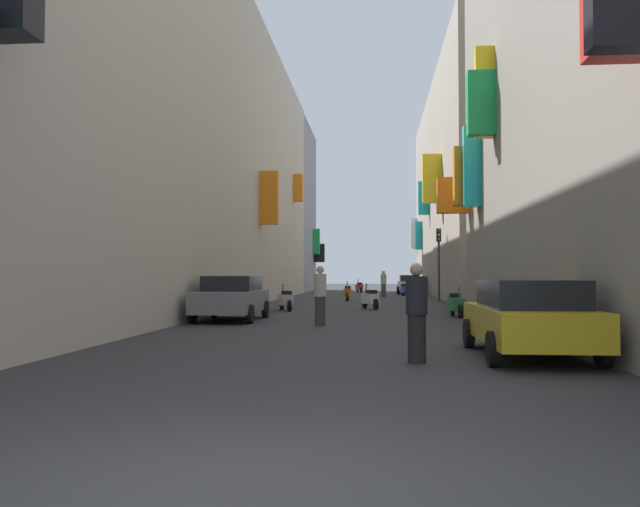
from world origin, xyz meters
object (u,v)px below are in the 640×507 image
Objects in this scene: scooter_red at (359,287)px; pedestrian_near_right at (320,296)px; parked_car_white at (409,284)px; scooter_blue at (405,289)px; scooter_orange at (348,293)px; parked_car_yellow at (528,316)px; parked_car_grey at (232,297)px; scooter_silver at (286,300)px; scooter_green at (456,304)px; pedestrian_crossing at (384,284)px; scooter_white at (370,299)px; pedestrian_near_left at (417,313)px; traffic_light_near_corner at (439,252)px.

pedestrian_near_right reaches higher than scooter_red.
parked_car_white reaches higher than scooter_blue.
parked_car_yellow is at bearing -79.95° from scooter_orange.
parked_car_grey is 2.37× the size of pedestrian_near_right.
parked_car_grey is 5.88m from scooter_silver.
scooter_red is (-4.28, 42.26, -0.30)m from parked_car_yellow.
pedestrian_crossing reaches higher than scooter_green.
scooter_orange is 0.98× the size of pedestrian_near_right.
scooter_green is 14.80m from scooter_orange.
parked_car_grey is 2.36× the size of scooter_silver.
scooter_white is at bearing -87.42° from scooter_red.
scooter_blue is at bearing 62.15° from pedestrian_crossing.
pedestrian_near_right is (-1.42, -9.33, 0.44)m from scooter_white.
scooter_blue is 35.44m from pedestrian_near_left.
pedestrian_near_right reaches higher than parked_car_white.
pedestrian_near_right is (-2.39, 8.03, 0.03)m from pedestrian_near_left.
parked_car_yellow is 2.41× the size of scooter_silver.
parked_car_grey reaches higher than scooter_blue.
scooter_red is 35.23m from pedestrian_near_right.
parked_car_grey is at bearing 119.09° from pedestrian_near_left.
scooter_blue is 27.64m from pedestrian_near_right.
pedestrian_near_left reaches higher than scooter_green.
scooter_white is at bearing 24.25° from scooter_silver.
traffic_light_near_corner is (0.69, 24.61, 2.06)m from parked_car_yellow.
scooter_silver is (-2.15, -10.73, 0.00)m from scooter_orange.
parked_car_white is 24.73m from scooter_silver.
pedestrian_near_left reaches higher than parked_car_yellow.
pedestrian_crossing is 1.03× the size of pedestrian_near_left.
scooter_green and scooter_silver have the same top height.
pedestrian_near_left is 0.97× the size of pedestrian_near_right.
parked_car_grey is 0.98× the size of parked_car_yellow.
pedestrian_crossing is 7.80m from traffic_light_near_corner.
scooter_blue is 1.04× the size of pedestrian_near_left.
pedestrian_near_right is (-4.58, -4.39, 0.44)m from scooter_green.
scooter_silver is (-2.39, -27.49, -0.00)m from scooter_red.
pedestrian_crossing reaches higher than scooter_orange.
parked_car_white is 1.00× the size of traffic_light_near_corner.
pedestrian_crossing is (-2.36, 31.53, 0.14)m from parked_car_yellow.
traffic_light_near_corner is (0.98, -14.05, 2.05)m from parked_car_white.
parked_car_yellow is 16.21m from scooter_silver.
scooter_white is (1.41, -9.13, 0.00)m from scooter_orange.
parked_car_grey is 2.41× the size of scooter_orange.
parked_car_yellow is at bearing -88.63° from scooter_blue.
pedestrian_near_left is 0.42× the size of traffic_light_near_corner.
scooter_blue is at bearing 82.30° from pedestrian_near_right.
pedestrian_near_left is at bearing -86.77° from scooter_white.
scooter_white is (-3.16, 4.94, -0.00)m from scooter_green.
parked_car_yellow is 2.42× the size of pedestrian_near_right.
pedestrian_near_left is (-2.13, -0.99, 0.11)m from parked_car_yellow.
pedestrian_near_right is at bearing -97.70° from scooter_blue.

